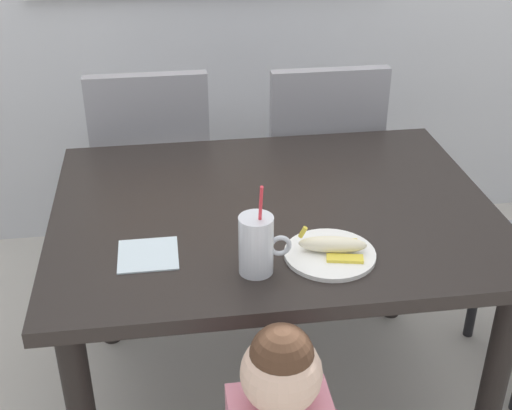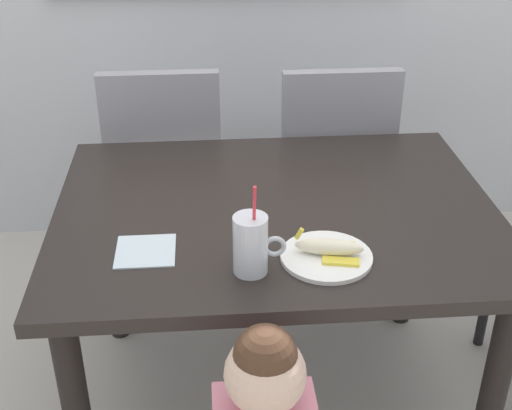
% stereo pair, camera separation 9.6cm
% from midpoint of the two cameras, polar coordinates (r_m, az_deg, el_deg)
% --- Properties ---
extents(ground_plane, '(24.00, 24.00, 0.00)m').
position_cam_midpoint_polar(ground_plane, '(2.40, 0.06, -15.92)').
color(ground_plane, '#B7B2A8').
extents(dining_table, '(1.24, 0.95, 0.75)m').
position_cam_midpoint_polar(dining_table, '(1.99, 0.07, -2.71)').
color(dining_table, black).
rests_on(dining_table, ground).
extents(dining_chair_left, '(0.44, 0.44, 0.96)m').
position_cam_midpoint_polar(dining_chair_left, '(2.65, -9.55, 2.82)').
color(dining_chair_left, gray).
rests_on(dining_chair_left, ground).
extents(dining_chair_right, '(0.44, 0.44, 0.96)m').
position_cam_midpoint_polar(dining_chair_right, '(2.67, 4.18, 3.39)').
color(dining_chair_right, gray).
rests_on(dining_chair_right, ground).
extents(milk_cup, '(0.13, 0.08, 0.25)m').
position_cam_midpoint_polar(milk_cup, '(1.63, -1.64, -3.60)').
color(milk_cup, silver).
rests_on(milk_cup, dining_table).
extents(snack_plate, '(0.23, 0.23, 0.01)m').
position_cam_midpoint_polar(snack_plate, '(1.72, 4.57, -4.14)').
color(snack_plate, white).
rests_on(snack_plate, dining_table).
extents(peeled_banana, '(0.18, 0.12, 0.07)m').
position_cam_midpoint_polar(peeled_banana, '(1.71, 4.86, -3.37)').
color(peeled_banana, '#F4EAC6').
rests_on(peeled_banana, snack_plate).
extents(paper_napkin, '(0.15, 0.15, 0.00)m').
position_cam_midpoint_polar(paper_napkin, '(1.75, -10.53, -4.11)').
color(paper_napkin, silver).
rests_on(paper_napkin, dining_table).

